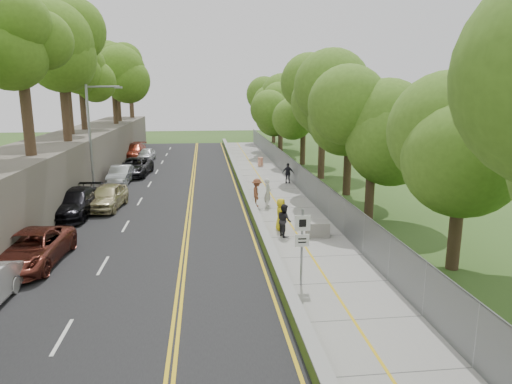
# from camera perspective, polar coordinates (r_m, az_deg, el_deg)

# --- Properties ---
(ground) EXTENTS (140.00, 140.00, 0.00)m
(ground) POSITION_cam_1_polar(r_m,az_deg,el_deg) (21.12, 1.11, -8.45)
(ground) COLOR #33511E
(ground) RESTS_ON ground
(road) EXTENTS (11.20, 66.00, 0.04)m
(road) POSITION_cam_1_polar(r_m,az_deg,el_deg) (35.47, -10.81, 0.03)
(road) COLOR black
(road) RESTS_ON ground
(sidewalk) EXTENTS (4.20, 66.00, 0.05)m
(sidewalk) POSITION_cam_1_polar(r_m,az_deg,el_deg) (35.74, 2.00, 0.35)
(sidewalk) COLOR gray
(sidewalk) RESTS_ON ground
(jersey_barrier) EXTENTS (0.42, 66.00, 0.60)m
(jersey_barrier) POSITION_cam_1_polar(r_m,az_deg,el_deg) (35.42, -1.68, 0.70)
(jersey_barrier) COLOR #92ED35
(jersey_barrier) RESTS_ON ground
(rock_embankment) EXTENTS (5.00, 66.00, 4.00)m
(rock_embankment) POSITION_cam_1_polar(r_m,az_deg,el_deg) (36.64, -23.68, 2.74)
(rock_embankment) COLOR #595147
(rock_embankment) RESTS_ON ground
(chainlink_fence) EXTENTS (0.04, 66.00, 2.00)m
(chainlink_fence) POSITION_cam_1_polar(r_m,az_deg,el_deg) (35.91, 5.33, 1.95)
(chainlink_fence) COLOR slate
(chainlink_fence) RESTS_ON ground
(trees_embankment) EXTENTS (6.40, 66.00, 13.00)m
(trees_embankment) POSITION_cam_1_polar(r_m,az_deg,el_deg) (36.19, -24.11, 16.14)
(trees_embankment) COLOR #4E7C1C
(trees_embankment) RESTS_ON rock_embankment
(trees_fenceside) EXTENTS (7.00, 66.00, 14.00)m
(trees_fenceside) POSITION_cam_1_polar(r_m,az_deg,el_deg) (35.87, 9.28, 11.48)
(trees_fenceside) COLOR #528023
(trees_fenceside) RESTS_ON ground
(streetlight) EXTENTS (2.52, 0.22, 8.00)m
(streetlight) POSITION_cam_1_polar(r_m,az_deg,el_deg) (34.57, -19.70, 6.96)
(streetlight) COLOR gray
(streetlight) RESTS_ON ground
(signpost) EXTENTS (0.62, 0.09, 3.10)m
(signpost) POSITION_cam_1_polar(r_m,az_deg,el_deg) (17.84, 5.78, -5.84)
(signpost) COLOR gray
(signpost) RESTS_ON sidewalk
(construction_barrel) EXTENTS (0.55, 0.55, 0.91)m
(construction_barrel) POSITION_cam_1_polar(r_m,az_deg,el_deg) (46.43, 0.56, 3.79)
(construction_barrel) COLOR red
(construction_barrel) RESTS_ON sidewalk
(concrete_block) EXTENTS (1.25, 0.98, 0.78)m
(concrete_block) POSITION_cam_1_polar(r_m,az_deg,el_deg) (24.35, 7.69, -4.59)
(concrete_block) COLOR gray
(concrete_block) RESTS_ON sidewalk
(car_2) EXTENTS (2.75, 5.51, 1.50)m
(car_2) POSITION_cam_1_polar(r_m,az_deg,el_deg) (22.44, -26.29, -6.38)
(car_2) COLOR maroon
(car_2) RESTS_ON road
(car_3) EXTENTS (2.64, 5.75, 1.63)m
(car_3) POSITION_cam_1_polar(r_m,az_deg,el_deg) (30.04, -21.69, -1.28)
(car_3) COLOR black
(car_3) RESTS_ON road
(car_4) EXTENTS (2.33, 4.85, 1.60)m
(car_4) POSITION_cam_1_polar(r_m,az_deg,el_deg) (31.19, -18.10, -0.55)
(car_4) COLOR #C4B885
(car_4) RESTS_ON road
(car_5) EXTENTS (1.71, 4.51, 1.47)m
(car_5) POSITION_cam_1_polar(r_m,az_deg,el_deg) (39.37, -16.56, 2.08)
(car_5) COLOR silver
(car_5) RESTS_ON road
(car_6) EXTENTS (3.09, 5.91, 1.59)m
(car_6) POSITION_cam_1_polar(r_m,az_deg,el_deg) (42.76, -14.98, 3.05)
(car_6) COLOR black
(car_6) RESTS_ON road
(car_7) EXTENTS (2.66, 5.88, 1.67)m
(car_7) POSITION_cam_1_polar(r_m,az_deg,el_deg) (53.63, -15.03, 4.95)
(car_7) COLOR maroon
(car_7) RESTS_ON road
(car_8) EXTENTS (1.88, 4.12, 1.37)m
(car_8) POSITION_cam_1_polar(r_m,az_deg,el_deg) (51.71, -13.54, 4.59)
(car_8) COLOR silver
(car_8) RESTS_ON road
(painter_0) EXTENTS (0.80, 1.00, 1.78)m
(painter_0) POSITION_cam_1_polar(r_m,az_deg,el_deg) (25.08, 3.12, -2.80)
(painter_0) COLOR yellow
(painter_0) RESTS_ON sidewalk
(painter_1) EXTENTS (0.71, 0.82, 1.91)m
(painter_1) POSITION_cam_1_polar(r_m,az_deg,el_deg) (30.01, 1.49, -0.09)
(painter_1) COLOR silver
(painter_1) RESTS_ON sidewalk
(painter_2) EXTENTS (0.86, 0.99, 1.74)m
(painter_2) POSITION_cam_1_polar(r_m,az_deg,el_deg) (24.03, 3.55, -3.54)
(painter_2) COLOR black
(painter_2) RESTS_ON sidewalk
(painter_3) EXTENTS (0.82, 1.28, 1.88)m
(painter_3) POSITION_cam_1_polar(r_m,az_deg,el_deg) (30.10, 0.12, -0.08)
(painter_3) COLOR brown
(painter_3) RESTS_ON sidewalk
(person_far) EXTENTS (1.06, 0.65, 1.68)m
(person_far) POSITION_cam_1_polar(r_m,az_deg,el_deg) (37.86, 4.02, 2.35)
(person_far) COLOR black
(person_far) RESTS_ON sidewalk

